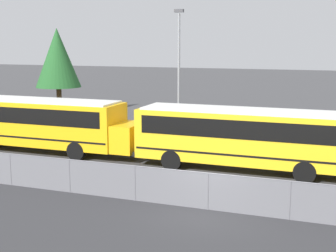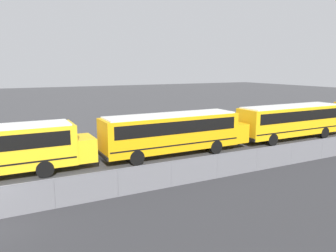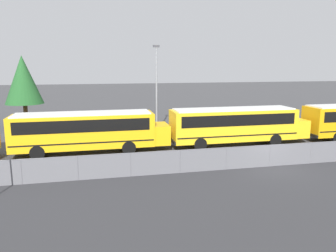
{
  "view_description": "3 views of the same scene",
  "coord_description": "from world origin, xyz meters",
  "px_view_note": "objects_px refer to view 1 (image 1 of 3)",
  "views": [
    {
      "loc": [
        4.49,
        -16.75,
        6.37
      ],
      "look_at": [
        -3.68,
        5.56,
        2.14
      ],
      "focal_mm": 50.0,
      "sensor_mm": 36.0,
      "label": 1
    },
    {
      "loc": [
        1.13,
        -15.17,
        6.51
      ],
      "look_at": [
        11.64,
        5.03,
        2.42
      ],
      "focal_mm": 35.0,
      "sensor_mm": 36.0,
      "label": 2
    },
    {
      "loc": [
        -11.11,
        -18.98,
        6.67
      ],
      "look_at": [
        -5.5,
        6.35,
        1.8
      ],
      "focal_mm": 35.0,
      "sensor_mm": 36.0,
      "label": 3
    }
  ],
  "objects_px": {
    "school_bus_2": "(41,121)",
    "light_pole": "(179,70)",
    "school_bus_3": "(245,135)",
    "tree_1": "(58,58)"
  },
  "relations": [
    {
      "from": "school_bus_2",
      "to": "light_pole",
      "type": "bearing_deg",
      "value": 43.1
    },
    {
      "from": "school_bus_2",
      "to": "school_bus_3",
      "type": "height_order",
      "value": "same"
    },
    {
      "from": "school_bus_2",
      "to": "light_pole",
      "type": "height_order",
      "value": "light_pole"
    },
    {
      "from": "school_bus_3",
      "to": "tree_1",
      "type": "height_order",
      "value": "tree_1"
    },
    {
      "from": "school_bus_3",
      "to": "light_pole",
      "type": "height_order",
      "value": "light_pole"
    },
    {
      "from": "school_bus_3",
      "to": "light_pole",
      "type": "relative_size",
      "value": 1.39
    },
    {
      "from": "school_bus_2",
      "to": "school_bus_3",
      "type": "xyz_separation_m",
      "value": [
        12.08,
        -0.09,
        0.0
      ]
    },
    {
      "from": "school_bus_3",
      "to": "tree_1",
      "type": "relative_size",
      "value": 1.55
    },
    {
      "from": "school_bus_2",
      "to": "tree_1",
      "type": "relative_size",
      "value": 1.55
    },
    {
      "from": "school_bus_3",
      "to": "tree_1",
      "type": "xyz_separation_m",
      "value": [
        -18.78,
        12.25,
        3.22
      ]
    }
  ]
}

